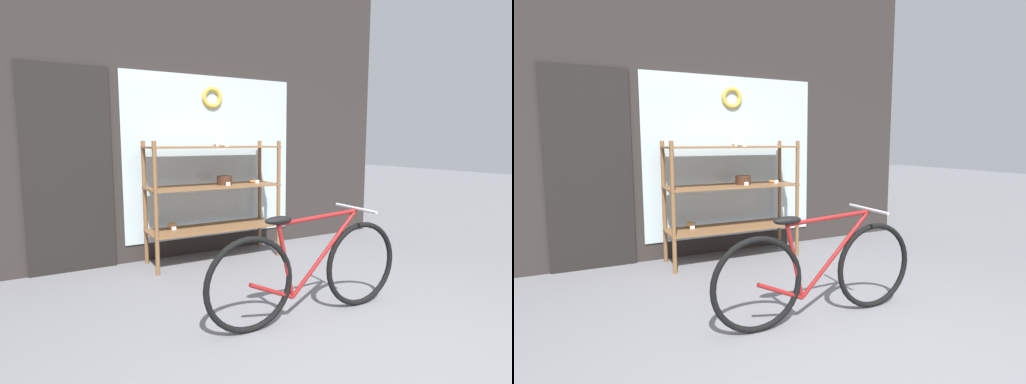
# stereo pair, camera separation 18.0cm
# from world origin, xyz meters

# --- Properties ---
(ground_plane) EXTENTS (30.00, 30.00, 0.00)m
(ground_plane) POSITION_xyz_m (0.00, 0.00, 0.00)
(ground_plane) COLOR slate
(storefront_facade) EXTENTS (5.39, 0.13, 3.92)m
(storefront_facade) POSITION_xyz_m (-0.03, 2.94, 1.91)
(storefront_facade) COLOR #2D2826
(storefront_facade) RESTS_ON ground_plane
(display_case) EXTENTS (1.48, 0.49, 1.35)m
(display_case) POSITION_xyz_m (0.08, 2.56, 0.81)
(display_case) COLOR brown
(display_case) RESTS_ON ground_plane
(bicycle) EXTENTS (1.72, 0.46, 0.83)m
(bicycle) POSITION_xyz_m (0.09, 0.81, 0.37)
(bicycle) COLOR black
(bicycle) RESTS_ON ground_plane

